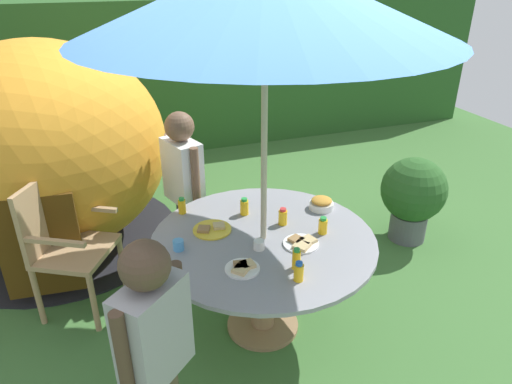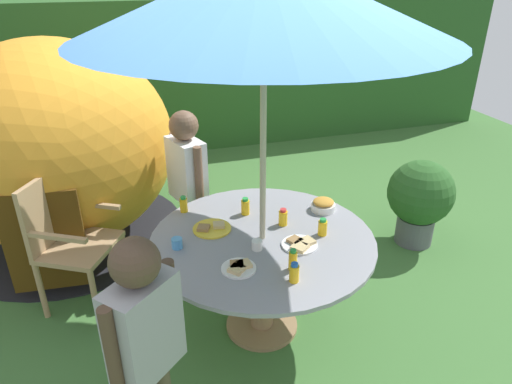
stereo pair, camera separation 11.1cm
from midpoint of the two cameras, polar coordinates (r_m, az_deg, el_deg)
The scene contains 20 objects.
ground_plane at distance 3.32m, azimuth -0.18°, elevation -16.26°, with size 10.00×10.00×0.02m, color #3D6B33.
hedge_backdrop at distance 6.22m, azimuth -12.12°, elevation 13.70°, with size 9.00×0.70×1.85m, color #285623.
garden_table at distance 2.97m, azimuth -0.19°, elevation -8.18°, with size 1.39×1.39×0.71m.
wooden_chair at distance 3.45m, azimuth -23.56°, elevation -5.32°, with size 0.63×0.64×0.98m.
dome_tent at distance 4.24m, azimuth -24.93°, elevation 4.89°, with size 2.15×2.15×1.73m.
potted_plant at distance 4.21m, azimuth 18.01°, elevation -0.26°, with size 0.56×0.56×0.77m.
child_in_white_shirt at distance 3.56m, azimuth -9.87°, elevation 2.50°, with size 0.28×0.42×1.28m.
child_in_grey_shirt at distance 2.16m, azimuth -14.01°, elevation -16.29°, with size 0.36×0.35×1.26m.
snack_bowl at distance 3.21m, azimuth 7.07°, elevation -1.43°, with size 0.17×0.17×0.08m.
plate_far_left at distance 2.97m, azimuth -6.51°, elevation -4.56°, with size 0.24×0.24×0.03m.
plate_back_edge at distance 2.81m, azimuth 4.48°, elevation -6.28°, with size 0.22×0.22×0.03m.
plate_near_left at distance 2.60m, azimuth -2.91°, elevation -9.30°, with size 0.20×0.20×0.03m.
juice_bottle_near_right at distance 3.11m, azimuth -2.47°, elevation -1.84°, with size 0.06×0.06×0.12m.
juice_bottle_far_right at distance 2.92m, azimuth 7.14°, elevation -4.16°, with size 0.06×0.06×0.11m.
juice_bottle_center_front at distance 2.58m, azimuth 3.75°, elevation -8.26°, with size 0.05×0.05×0.13m.
juice_bottle_center_back at distance 3.00m, azimuth 2.26°, elevation -3.08°, with size 0.06×0.06×0.12m.
juice_bottle_mid_left at distance 2.50m, azimuth 3.99°, elevation -9.78°, with size 0.05×0.05×0.12m.
juice_bottle_mid_right at distance 3.17m, azimuth -10.08°, elevation -1.71°, with size 0.05×0.05×0.11m.
cup_near at distance 2.80m, azimuth -10.65°, elevation -6.44°, with size 0.07×0.07×0.06m, color #4C99D8.
cup_far at distance 2.76m, azimuth -0.79°, elevation -6.52°, with size 0.07×0.07×0.06m, color white.
Camera 1 is at (-0.87, -2.28, 2.25)m, focal length 32.56 mm.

